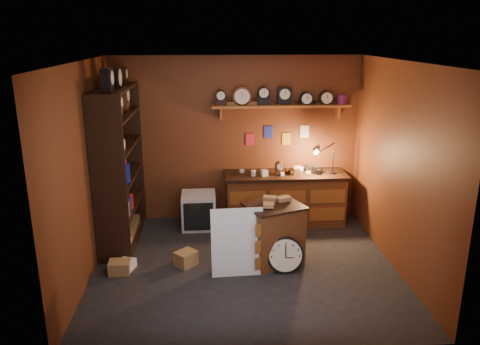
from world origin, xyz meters
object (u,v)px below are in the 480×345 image
at_px(workbench, 285,196).
at_px(low_cabinet, 274,231).
at_px(shelving_unit, 117,160).
at_px(big_round_clock, 285,255).

bearing_deg(workbench, low_cabinet, -105.41).
bearing_deg(shelving_unit, big_round_clock, -26.93).
xyz_separation_m(shelving_unit, low_cabinet, (2.20, -0.86, -0.81)).
relative_size(workbench, big_round_clock, 3.99).
xyz_separation_m(shelving_unit, workbench, (2.57, 0.49, -0.78)).
height_order(low_cabinet, big_round_clock, low_cabinet).
distance_m(shelving_unit, workbench, 2.73).
xyz_separation_m(workbench, low_cabinet, (-0.37, -1.36, -0.03)).
bearing_deg(workbench, shelving_unit, -169.11).
distance_m(workbench, big_round_clock, 1.70).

